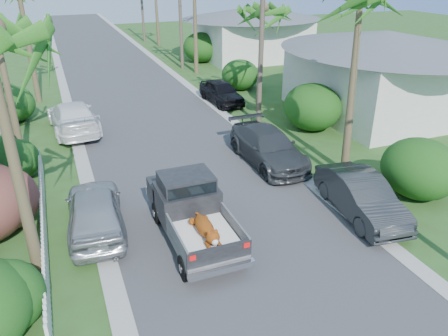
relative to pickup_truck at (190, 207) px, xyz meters
name	(u,v)px	position (x,y,z in m)	size (l,w,h in m)	color
ground	(280,292)	(1.42, -3.75, -1.01)	(120.00, 120.00, 0.00)	#2F4E1D
road	(123,82)	(1.42, 21.25, -1.00)	(8.00, 100.00, 0.02)	#38383A
curb_left	(64,88)	(-2.88, 21.25, -0.98)	(0.60, 100.00, 0.06)	#A5A39E
curb_right	(178,77)	(5.72, 21.25, -0.98)	(0.60, 100.00, 0.06)	#A5A39E
pickup_truck	(190,207)	(0.00, 0.00, 0.00)	(1.98, 5.12, 2.06)	black
parked_car_rn	(361,196)	(6.04, -1.14, -0.27)	(1.56, 4.48, 1.48)	#272A2C
parked_car_rm	(268,147)	(5.02, 4.17, -0.25)	(2.12, 5.21, 1.51)	#34373A
parked_car_rf	(221,92)	(6.42, 13.55, -0.29)	(1.71, 4.25, 1.45)	black
parked_car_ln	(95,211)	(-2.92, 1.31, -0.23)	(1.83, 4.56, 1.55)	#AAADB1
parked_car_lf	(73,117)	(-2.85, 11.64, -0.21)	(2.24, 5.52, 1.60)	white
palm_r_b	(263,8)	(8.02, 11.25, 4.94)	(4.40, 4.40, 7.20)	brown
shrub_l_c	(2,162)	(-5.98, 6.25, -0.01)	(2.40, 2.64, 2.00)	#154012
shrub_r_a	(420,168)	(9.02, -0.75, 0.14)	(2.80, 3.08, 2.30)	#154012
shrub_r_b	(312,107)	(9.22, 7.25, 0.24)	(3.00, 3.30, 2.50)	#154012
shrub_r_c	(240,75)	(8.92, 16.25, 0.04)	(2.60, 2.86, 2.10)	#154012
shrub_r_d	(201,47)	(9.42, 26.25, 0.29)	(3.20, 3.52, 2.60)	#154012
picket_fence	(43,221)	(-4.58, 1.75, -0.51)	(0.10, 11.00, 1.00)	white
house_right_near	(381,76)	(14.42, 8.25, 1.21)	(8.00, 9.00, 4.80)	silver
house_right_far	(251,35)	(14.42, 26.25, 1.11)	(9.00, 8.00, 4.60)	silver
utility_pole_b	(261,40)	(7.02, 9.25, 3.59)	(1.60, 0.26, 9.00)	brown
utility_pole_c	(180,12)	(7.02, 24.25, 3.59)	(1.60, 0.26, 9.00)	brown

